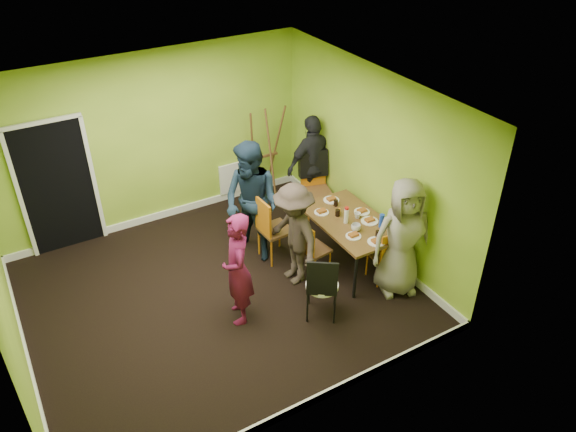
# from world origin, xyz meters

# --- Properties ---
(ground) EXTENTS (5.00, 5.00, 0.00)m
(ground) POSITION_xyz_m (0.00, 0.00, 0.00)
(ground) COLOR black
(ground) RESTS_ON ground
(room_walls) EXTENTS (5.04, 4.54, 2.82)m
(room_walls) POSITION_xyz_m (-0.02, 0.04, 0.99)
(room_walls) COLOR #7FA62A
(room_walls) RESTS_ON ground
(dining_table) EXTENTS (0.90, 1.50, 0.75)m
(dining_table) POSITION_xyz_m (1.96, -0.32, 0.70)
(dining_table) COLOR black
(dining_table) RESTS_ON ground
(chair_left_far) EXTENTS (0.45, 0.45, 1.04)m
(chair_left_far) POSITION_xyz_m (1.02, 0.34, 0.59)
(chair_left_far) COLOR orange
(chair_left_far) RESTS_ON ground
(chair_left_near) EXTENTS (0.42, 0.41, 0.89)m
(chair_left_near) POSITION_xyz_m (1.32, -0.29, 0.50)
(chair_left_near) COLOR orange
(chair_left_near) RESTS_ON ground
(chair_back_end) EXTENTS (0.58, 0.65, 1.14)m
(chair_back_end) POSITION_xyz_m (2.25, 1.11, 0.80)
(chair_back_end) COLOR orange
(chair_back_end) RESTS_ON ground
(chair_front_end) EXTENTS (0.39, 0.40, 0.87)m
(chair_front_end) POSITION_xyz_m (2.15, -0.94, 0.49)
(chair_front_end) COLOR orange
(chair_front_end) RESTS_ON ground
(chair_bentwood) EXTENTS (0.53, 0.54, 0.99)m
(chair_bentwood) POSITION_xyz_m (0.97, -1.11, 0.55)
(chair_bentwood) COLOR black
(chair_bentwood) RESTS_ON ground
(easel) EXTENTS (0.67, 0.63, 1.68)m
(easel) POSITION_xyz_m (1.83, 1.97, 0.83)
(easel) COLOR brown
(easel) RESTS_ON ground
(plate_near_left) EXTENTS (0.22, 0.22, 0.01)m
(plate_near_left) POSITION_xyz_m (1.71, 0.05, 0.76)
(plate_near_left) COLOR white
(plate_near_left) RESTS_ON dining_table
(plate_near_right) EXTENTS (0.21, 0.21, 0.01)m
(plate_near_right) POSITION_xyz_m (1.76, -0.67, 0.76)
(plate_near_right) COLOR white
(plate_near_right) RESTS_ON dining_table
(plate_far_back) EXTENTS (0.24, 0.24, 0.01)m
(plate_far_back) POSITION_xyz_m (2.02, 0.26, 0.76)
(plate_far_back) COLOR white
(plate_far_back) RESTS_ON dining_table
(plate_far_front) EXTENTS (0.24, 0.24, 0.01)m
(plate_far_front) POSITION_xyz_m (1.95, -0.94, 0.76)
(plate_far_front) COLOR white
(plate_far_front) RESTS_ON dining_table
(plate_wall_back) EXTENTS (0.23, 0.23, 0.01)m
(plate_wall_back) POSITION_xyz_m (2.23, -0.23, 0.76)
(plate_wall_back) COLOR white
(plate_wall_back) RESTS_ON dining_table
(plate_wall_front) EXTENTS (0.25, 0.25, 0.01)m
(plate_wall_front) POSITION_xyz_m (2.17, -0.49, 0.76)
(plate_wall_front) COLOR white
(plate_wall_front) RESTS_ON dining_table
(thermos) EXTENTS (0.06, 0.06, 0.22)m
(thermos) POSITION_xyz_m (1.86, -0.34, 0.86)
(thermos) COLOR white
(thermos) RESTS_ON dining_table
(blue_bottle) EXTENTS (0.07, 0.07, 0.20)m
(blue_bottle) POSITION_xyz_m (2.23, -0.68, 0.85)
(blue_bottle) COLOR #183CB4
(blue_bottle) RESTS_ON dining_table
(orange_bottle) EXTENTS (0.03, 0.03, 0.08)m
(orange_bottle) POSITION_xyz_m (1.92, -0.09, 0.79)
(orange_bottle) COLOR orange
(orange_bottle) RESTS_ON dining_table
(glass_mid) EXTENTS (0.07, 0.07, 0.10)m
(glass_mid) POSITION_xyz_m (1.86, -0.13, 0.80)
(glass_mid) COLOR black
(glass_mid) RESTS_ON dining_table
(glass_back) EXTENTS (0.07, 0.07, 0.10)m
(glass_back) POSITION_xyz_m (2.00, 0.11, 0.80)
(glass_back) COLOR black
(glass_back) RESTS_ON dining_table
(glass_front) EXTENTS (0.06, 0.06, 0.10)m
(glass_front) POSITION_xyz_m (2.03, -0.85, 0.80)
(glass_front) COLOR black
(glass_front) RESTS_ON dining_table
(cup_a) EXTENTS (0.13, 0.13, 0.10)m
(cup_a) POSITION_xyz_m (1.87, -0.57, 0.80)
(cup_a) COLOR white
(cup_a) RESTS_ON dining_table
(cup_b) EXTENTS (0.09, 0.09, 0.09)m
(cup_b) POSITION_xyz_m (2.07, -0.33, 0.79)
(cup_b) COLOR white
(cup_b) RESTS_ON dining_table
(person_standing) EXTENTS (0.53, 0.66, 1.56)m
(person_standing) POSITION_xyz_m (0.06, -0.56, 0.78)
(person_standing) COLOR #5E1035
(person_standing) RESTS_ON ground
(person_left_far) EXTENTS (1.00, 1.10, 1.85)m
(person_left_far) POSITION_xyz_m (0.84, 0.55, 0.92)
(person_left_far) COLOR #142332
(person_left_far) RESTS_ON ground
(person_left_near) EXTENTS (0.59, 1.00, 1.54)m
(person_left_near) POSITION_xyz_m (1.06, -0.25, 0.77)
(person_left_near) COLOR #332922
(person_left_near) RESTS_ON ground
(person_back_end) EXTENTS (1.03, 0.50, 1.70)m
(person_back_end) POSITION_xyz_m (2.31, 1.23, 0.85)
(person_back_end) COLOR black
(person_back_end) RESTS_ON ground
(person_front_end) EXTENTS (0.97, 0.79, 1.72)m
(person_front_end) POSITION_xyz_m (2.20, -1.15, 0.86)
(person_front_end) COLOR gray
(person_front_end) RESTS_ON ground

